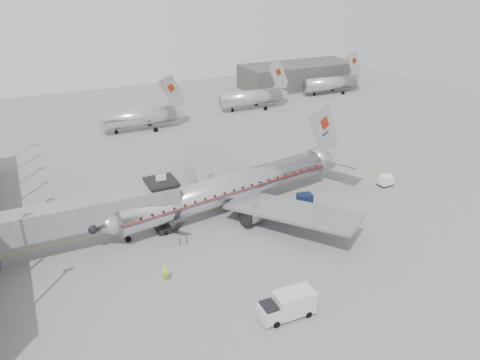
{
  "coord_description": "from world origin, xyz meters",
  "views": [
    {
      "loc": [
        -22.04,
        -43.66,
        28.45
      ],
      "look_at": [
        2.2,
        6.45,
        3.2
      ],
      "focal_mm": 35.0,
      "sensor_mm": 36.0,
      "label": 1
    }
  ],
  "objects_px": {
    "service_van": "(287,305)",
    "ramp_worker": "(166,273)",
    "baggage_cart_navy": "(305,199)",
    "baggage_cart_white": "(386,180)",
    "airliner": "(233,187)"
  },
  "relations": [
    {
      "from": "service_van",
      "to": "baggage_cart_white",
      "type": "bearing_deg",
      "value": 35.28
    },
    {
      "from": "airliner",
      "to": "baggage_cart_white",
      "type": "distance_m",
      "value": 22.8
    },
    {
      "from": "airliner",
      "to": "baggage_cart_white",
      "type": "xyz_separation_m",
      "value": [
        22.46,
        -3.33,
        -2.12
      ]
    },
    {
      "from": "baggage_cart_navy",
      "to": "ramp_worker",
      "type": "bearing_deg",
      "value": -147.5
    },
    {
      "from": "baggage_cart_navy",
      "to": "baggage_cart_white",
      "type": "distance_m",
      "value": 13.7
    },
    {
      "from": "baggage_cart_navy",
      "to": "airliner",
      "type": "bearing_deg",
      "value": 171.27
    },
    {
      "from": "baggage_cart_navy",
      "to": "ramp_worker",
      "type": "distance_m",
      "value": 22.93
    },
    {
      "from": "airliner",
      "to": "service_van",
      "type": "height_order",
      "value": "airliner"
    },
    {
      "from": "airliner",
      "to": "service_van",
      "type": "relative_size",
      "value": 7.1
    },
    {
      "from": "baggage_cart_white",
      "to": "baggage_cart_navy",
      "type": "bearing_deg",
      "value": 176.53
    },
    {
      "from": "airliner",
      "to": "baggage_cart_white",
      "type": "relative_size",
      "value": 17.8
    },
    {
      "from": "baggage_cart_navy",
      "to": "baggage_cart_white",
      "type": "bearing_deg",
      "value": 12.08
    },
    {
      "from": "airliner",
      "to": "baggage_cart_navy",
      "type": "height_order",
      "value": "airliner"
    },
    {
      "from": "service_van",
      "to": "ramp_worker",
      "type": "bearing_deg",
      "value": 132.37
    },
    {
      "from": "ramp_worker",
      "to": "baggage_cart_navy",
      "type": "bearing_deg",
      "value": 21.89
    }
  ]
}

